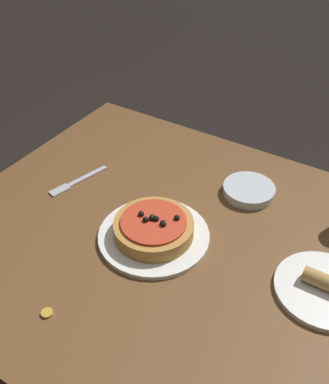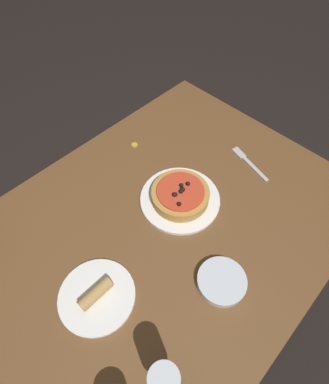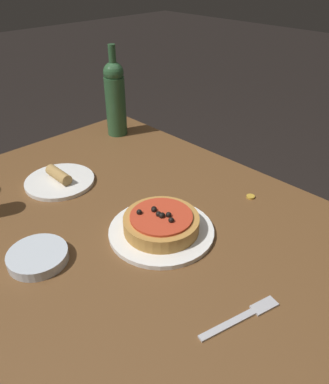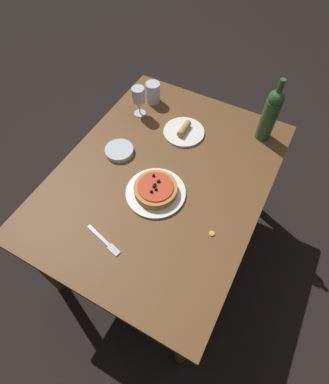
{
  "view_description": "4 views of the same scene",
  "coord_description": "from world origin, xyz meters",
  "views": [
    {
      "loc": [
        0.33,
        -0.65,
        1.47
      ],
      "look_at": [
        -0.1,
        0.03,
        0.81
      ],
      "focal_mm": 42.0,
      "sensor_mm": 36.0,
      "label": 1
    },
    {
      "loc": [
        0.34,
        0.33,
        1.54
      ],
      "look_at": [
        -0.04,
        -0.03,
        0.8
      ],
      "focal_mm": 28.0,
      "sensor_mm": 36.0,
      "label": 2
    },
    {
      "loc": [
        -0.63,
        0.49,
        1.31
      ],
      "look_at": [
        -0.08,
        -0.05,
        0.81
      ],
      "focal_mm": 35.0,
      "sensor_mm": 36.0,
      "label": 3
    },
    {
      "loc": [
        -0.72,
        -0.4,
        1.81
      ],
      "look_at": [
        -0.09,
        -0.06,
        0.73
      ],
      "focal_mm": 28.0,
      "sensor_mm": 36.0,
      "label": 4
    }
  ],
  "objects": [
    {
      "name": "side_plate",
      "position": [
        0.29,
        0.03,
        0.72
      ],
      "size": [
        0.21,
        0.21,
        0.05
      ],
      "color": "white",
      "rests_on": "dining_table"
    },
    {
      "name": "bottle_cap",
      "position": [
        -0.16,
        -0.32,
        0.71
      ],
      "size": [
        0.02,
        0.02,
        0.01
      ],
      "color": "gold",
      "rests_on": "dining_table"
    },
    {
      "name": "dinner_plate",
      "position": [
        -0.1,
        -0.02,
        0.72
      ],
      "size": [
        0.26,
        0.26,
        0.01
      ],
      "color": "white",
      "rests_on": "dining_table"
    },
    {
      "name": "dining_table",
      "position": [
        0.0,
        0.0,
        0.62
      ],
      "size": [
        1.21,
        0.92,
        0.71
      ],
      "color": "brown",
      "rests_on": "ground_plane"
    },
    {
      "name": "pizza",
      "position": [
        -0.1,
        -0.02,
        0.74
      ],
      "size": [
        0.19,
        0.19,
        0.05
      ],
      "color": "#BC843D",
      "rests_on": "dinner_plate"
    },
    {
      "name": "fork",
      "position": [
        -0.39,
        0.04,
        0.71
      ],
      "size": [
        0.07,
        0.18,
        0.0
      ],
      "rotation": [
        0.0,
        0.0,
        -1.83
      ],
      "color": "#B7B7BC",
      "rests_on": "dining_table"
    },
    {
      "name": "side_bowl",
      "position": [
        0.03,
        0.25,
        0.72
      ],
      "size": [
        0.14,
        0.14,
        0.02
      ],
      "color": "silver",
      "rests_on": "dining_table"
    }
  ]
}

